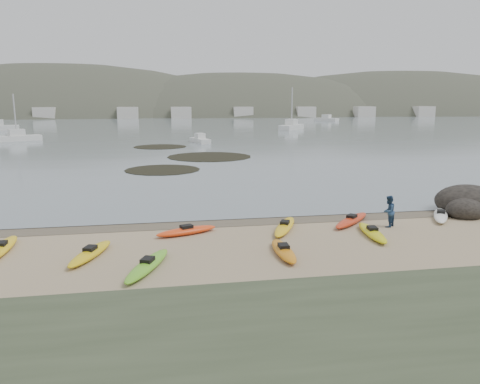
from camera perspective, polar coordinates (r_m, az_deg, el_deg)
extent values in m
plane|color=tan|center=(25.05, 0.00, -3.37)|extent=(600.00, 600.00, 0.00)
plane|color=brown|center=(24.77, 0.12, -3.53)|extent=(60.00, 60.00, 0.00)
plane|color=slate|center=(323.97, -9.51, 9.85)|extent=(1200.00, 1200.00, 0.00)
ellipsoid|color=#66BE26|center=(18.14, -11.19, -8.74)|extent=(2.06, 3.82, 0.34)
ellipsoid|color=orange|center=(19.49, 5.33, -7.16)|extent=(0.77, 3.15, 0.34)
ellipsoid|color=yellow|center=(22.85, 15.81, -4.79)|extent=(1.10, 3.50, 0.34)
ellipsoid|color=#F34415|center=(22.41, -6.53, -4.74)|extent=(3.12, 1.75, 0.34)
ellipsoid|color=white|center=(27.45, 23.26, -2.64)|extent=(2.46, 3.30, 0.34)
ellipsoid|color=yellow|center=(20.05, -17.78, -7.13)|extent=(1.80, 3.48, 0.34)
ellipsoid|color=yellow|center=(22.10, -27.08, -6.15)|extent=(0.73, 3.72, 0.34)
ellipsoid|color=yellow|center=(23.13, 5.48, -4.21)|extent=(2.27, 3.70, 0.34)
ellipsoid|color=red|center=(24.92, 13.46, -3.36)|extent=(3.18, 3.17, 0.34)
imported|color=navy|center=(24.58, 17.66, -2.26)|extent=(0.99, 0.96, 1.60)
ellipsoid|color=black|center=(29.92, 25.85, -1.56)|extent=(3.70, 2.87, 1.85)
ellipsoid|color=black|center=(28.33, 25.72, -2.40)|extent=(2.05, 1.85, 1.23)
cylinder|color=black|center=(43.24, -9.42, 2.66)|extent=(6.83, 6.83, 0.04)
cylinder|color=black|center=(52.80, -3.76, 4.30)|extent=(9.42, 9.42, 0.04)
cylinder|color=black|center=(64.94, -9.72, 5.44)|extent=(7.13, 7.13, 0.04)
cube|color=silver|center=(81.00, -25.55, 5.94)|extent=(7.11, 5.27, 0.99)
cube|color=silver|center=(70.74, -4.90, 6.29)|extent=(2.79, 5.63, 0.76)
cube|color=silver|center=(102.75, 6.30, 7.89)|extent=(7.34, 8.41, 1.23)
cube|color=silver|center=(147.15, 10.49, 8.69)|extent=(6.24, 7.55, 1.08)
ellipsoid|color=#384235|center=(223.96, -20.59, 4.18)|extent=(220.00, 120.00, 80.00)
ellipsoid|color=#384235|center=(218.52, 0.28, 5.44)|extent=(200.00, 110.00, 68.00)
ellipsoid|color=#384235|center=(257.12, 18.91, 5.29)|extent=(230.00, 130.00, 76.00)
cube|color=beige|center=(173.10, -23.00, 8.82)|extent=(7.00, 5.00, 4.00)
cube|color=beige|center=(169.49, -14.97, 9.29)|extent=(7.00, 5.00, 4.00)
cube|color=beige|center=(169.25, -6.74, 9.58)|extent=(7.00, 5.00, 4.00)
cube|color=beige|center=(172.37, 1.37, 9.68)|extent=(7.00, 5.00, 4.00)
cube|color=beige|center=(178.70, 9.04, 9.60)|extent=(7.00, 5.00, 4.00)
cube|color=beige|center=(187.90, 16.07, 9.38)|extent=(7.00, 5.00, 4.00)
cube|color=beige|center=(199.58, 22.35, 9.06)|extent=(7.00, 5.00, 4.00)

